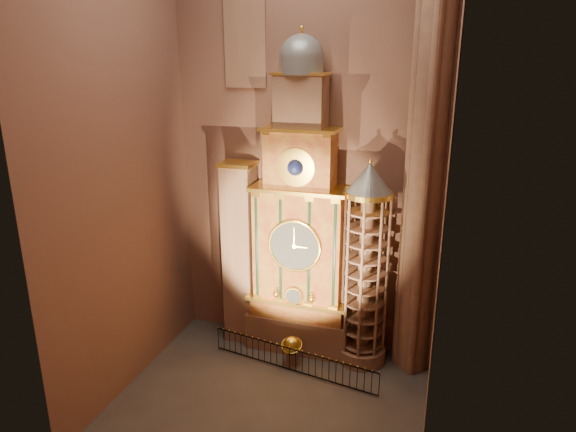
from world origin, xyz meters
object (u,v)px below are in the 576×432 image
(astronomical_clock, at_px, (300,233))
(celestial_globe, at_px, (292,348))
(stair_turret, at_px, (365,268))
(portrait_tower, at_px, (240,253))
(iron_railing, at_px, (293,360))

(astronomical_clock, relative_size, celestial_globe, 10.42)
(stair_turret, bearing_deg, portrait_tower, 177.67)
(stair_turret, relative_size, iron_railing, 1.20)
(celestial_globe, bearing_deg, astronomical_clock, 93.73)
(portrait_tower, distance_m, iron_railing, 6.34)
(iron_railing, bearing_deg, astronomical_clock, 98.38)
(astronomical_clock, bearing_deg, celestial_globe, -86.27)
(celestial_globe, relative_size, iron_railing, 0.18)
(astronomical_clock, relative_size, stair_turret, 1.55)
(celestial_globe, height_order, iron_railing, celestial_globe)
(astronomical_clock, height_order, iron_railing, astronomical_clock)
(stair_turret, xyz_separation_m, celestial_globe, (-3.38, -1.57, -4.31))
(iron_railing, bearing_deg, celestial_globe, 111.12)
(portrait_tower, bearing_deg, astronomical_clock, -0.29)
(stair_turret, height_order, iron_railing, stair_turret)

